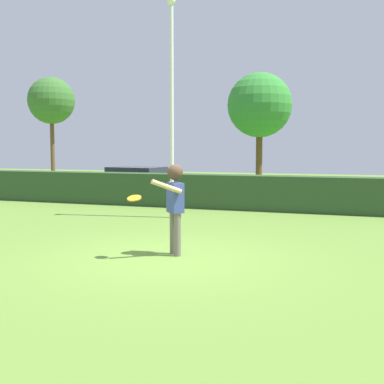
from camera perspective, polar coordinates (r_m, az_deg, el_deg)
The scene contains 8 objects.
ground_plane at distance 9.35m, azimuth -3.18°, elevation -7.74°, with size 60.00×60.00×0.00m, color olive.
person at distance 9.44m, azimuth -2.03°, elevation -0.81°, with size 0.50×0.82×1.77m.
frisbee at distance 9.16m, azimuth -6.77°, elevation -0.72°, with size 0.27×0.26×0.11m.
lamppost at distance 14.52m, azimuth -2.40°, elevation 10.89°, with size 0.24×0.24×6.41m.
hedge_row at distance 16.48m, azimuth 6.84°, elevation -0.05°, with size 28.49×0.90×1.16m, color #2D4A27.
parked_car_black at distance 20.94m, azimuth -6.49°, elevation 1.40°, with size 4.39×2.25×1.25m.
willow_tree at distance 24.43m, azimuth 7.92°, elevation 9.98°, with size 3.16×3.16×5.72m.
maple_tree at distance 30.44m, azimuth -16.13°, elevation 10.17°, with size 2.75×2.75×6.20m.
Camera 1 is at (3.44, -8.43, 2.12)m, focal length 45.62 mm.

